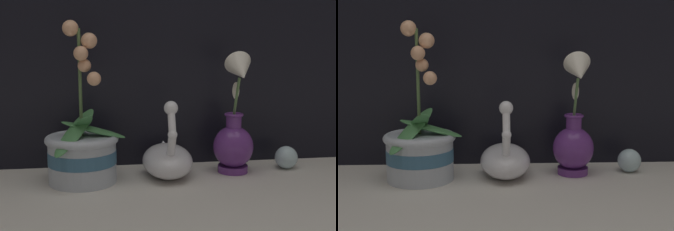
% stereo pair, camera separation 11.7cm
% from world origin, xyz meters
% --- Properties ---
extents(ground_plane, '(2.80, 2.80, 0.00)m').
position_xyz_m(ground_plane, '(0.00, 0.00, 0.00)').
color(ground_plane, beige).
extents(orchid_potted_plant, '(0.20, 0.23, 0.39)m').
position_xyz_m(orchid_potted_plant, '(-0.24, 0.10, 0.08)').
color(orchid_potted_plant, '#B2BCCC').
rests_on(orchid_potted_plant, ground_plane).
extents(swan_figurine, '(0.13, 0.21, 0.20)m').
position_xyz_m(swan_figurine, '(-0.03, 0.12, 0.05)').
color(swan_figurine, white).
rests_on(swan_figurine, ground_plane).
extents(blue_vase, '(0.10, 0.15, 0.32)m').
position_xyz_m(blue_vase, '(0.14, 0.12, 0.10)').
color(blue_vase, '#602D7F').
rests_on(blue_vase, ground_plane).
extents(glass_sphere, '(0.06, 0.06, 0.06)m').
position_xyz_m(glass_sphere, '(0.30, 0.14, 0.03)').
color(glass_sphere, silver).
rests_on(glass_sphere, ground_plane).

